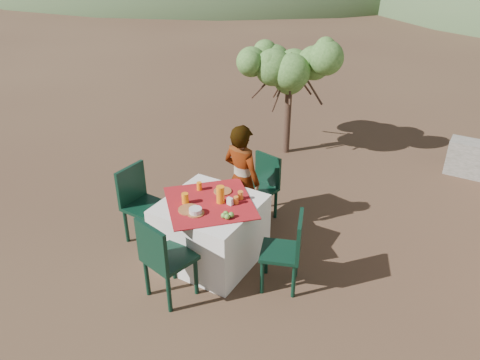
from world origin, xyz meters
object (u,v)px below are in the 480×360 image
at_px(chair_left, 140,200).
at_px(juice_pitcher, 220,195).
at_px(chair_near, 163,257).
at_px(shrub_tree, 294,73).
at_px(chair_right, 288,249).
at_px(person, 242,179).
at_px(table, 211,231).
at_px(chair_far, 262,184).

distance_m(chair_left, juice_pitcher, 1.13).
bearing_deg(chair_near, shrub_tree, -71.12).
height_order(chair_right, person, person).
bearing_deg(chair_near, juice_pitcher, -86.12).
distance_m(chair_near, chair_left, 1.18).
xyz_separation_m(table, shrub_tree, (-0.46, 3.16, 0.99)).
height_order(table, juice_pitcher, juice_pitcher).
bearing_deg(chair_right, table, -109.79).
bearing_deg(chair_far, juice_pitcher, -77.18).
bearing_deg(chair_near, chair_left, -25.04).
xyz_separation_m(chair_right, juice_pitcher, (-0.86, 0.06, 0.37)).
distance_m(chair_far, person, 0.46).
relative_size(table, juice_pitcher, 6.54).
relative_size(chair_right, person, 0.62).
height_order(chair_far, juice_pitcher, juice_pitcher).
bearing_deg(shrub_tree, chair_near, -83.84).
bearing_deg(person, chair_left, 48.75).
bearing_deg(shrub_tree, table, -81.73).
bearing_deg(person, shrub_tree, -70.27).
relative_size(chair_left, juice_pitcher, 4.82).
bearing_deg(shrub_tree, person, -79.45).
distance_m(chair_far, chair_right, 1.41).
height_order(chair_right, shrub_tree, shrub_tree).
bearing_deg(shrub_tree, chair_left, -98.91).
bearing_deg(chair_left, chair_far, -38.60).
relative_size(chair_near, person, 0.68).
xyz_separation_m(chair_near, person, (0.03, 1.52, 0.18)).
bearing_deg(person, table, 99.41).
xyz_separation_m(chair_far, chair_right, (0.89, -1.10, 0.01)).
bearing_deg(chair_left, chair_right, -84.39).
bearing_deg(table, chair_near, -92.14).
bearing_deg(person, juice_pitcher, 108.63).
distance_m(chair_near, chair_right, 1.29).
bearing_deg(chair_near, chair_far, -80.69).
bearing_deg(table, chair_right, 0.11).
bearing_deg(chair_far, chair_right, -39.40).
bearing_deg(person, chair_right, 153.16).
xyz_separation_m(table, chair_far, (0.08, 1.10, 0.10)).
distance_m(person, shrub_tree, 2.57).
bearing_deg(chair_far, chair_near, -81.80).
bearing_deg(table, shrub_tree, 98.27).
distance_m(table, chair_right, 0.98).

